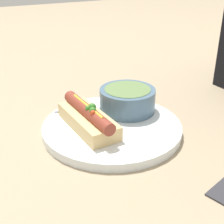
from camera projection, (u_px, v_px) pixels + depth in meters
The scene contains 5 objects.
ground_plane at pixel (112, 131), 0.64m from camera, with size 4.00×4.00×0.00m, color tan.
dinner_plate at pixel (112, 127), 0.64m from camera, with size 0.28×0.28×0.02m.
hot_dog at pixel (88, 118), 0.61m from camera, with size 0.17×0.06×0.06m.
soup_bowl at pixel (127, 99), 0.68m from camera, with size 0.12×0.12×0.05m.
spoon at pixel (106, 108), 0.69m from camera, with size 0.07×0.15×0.01m.
Camera 1 is at (0.48, -0.28, 0.32)m, focal length 50.00 mm.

